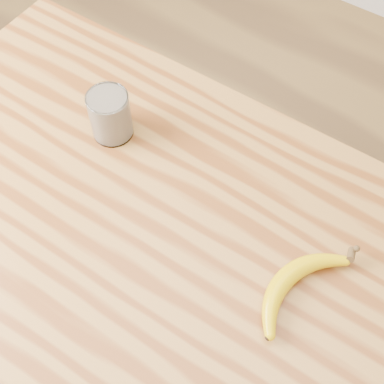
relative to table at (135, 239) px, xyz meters
The scene contains 4 objects.
room 0.58m from the table, ahead, with size 4.04×4.04×2.70m.
table is the anchor object (origin of this frame).
smoothie_glass 0.28m from the table, 137.01° to the left, with size 0.09×0.09×0.11m.
banana 0.37m from the table, ahead, with size 0.11×0.31×0.04m, color #CCA603, non-canonical shape.
Camera 1 is at (0.41, -0.38, 1.84)m, focal length 50.00 mm.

